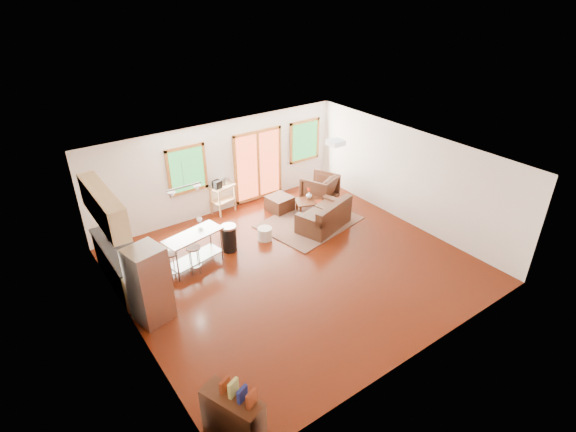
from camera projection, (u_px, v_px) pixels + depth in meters
floor at (295, 266)px, 10.55m from camera, size 7.50×7.00×0.02m
ceiling at (296, 162)px, 9.29m from camera, size 7.50×7.00×0.02m
back_wall at (220, 168)px, 12.42m from camera, size 7.50×0.02×2.60m
left_wall at (127, 277)px, 8.00m from camera, size 0.02×7.00×2.60m
right_wall at (410, 177)px, 11.85m from camera, size 0.02×7.00×2.60m
front_wall at (422, 301)px, 7.42m from camera, size 7.50×0.02×2.60m
window_left at (187, 170)px, 11.78m from camera, size 1.10×0.05×1.30m
french_doors at (258, 165)px, 13.10m from camera, size 1.60×0.05×2.10m
window_right at (305, 141)px, 13.77m from camera, size 1.10×0.05×1.30m
rug at (309, 222)px, 12.35m from camera, size 2.83×2.37×0.03m
loveseat at (325, 217)px, 11.96m from camera, size 1.68×1.25×0.80m
coffee_table at (312, 202)px, 12.73m from camera, size 1.09×0.89×0.38m
armchair at (320, 187)px, 13.28m from camera, size 1.15×1.11×0.92m
ottoman at (280, 203)px, 12.89m from camera, size 0.71×0.71×0.43m
pouf at (265, 234)px, 11.51m from camera, size 0.47×0.47×0.33m
vase at (309, 194)px, 12.74m from camera, size 0.20×0.21×0.31m
book at (316, 198)px, 12.44m from camera, size 0.21×0.10×0.29m
cabinets at (116, 248)px, 9.53m from camera, size 0.64×2.24×2.30m
refrigerator at (149, 285)px, 8.60m from camera, size 0.77×0.76×1.62m
island at (194, 245)px, 10.25m from camera, size 1.45×0.81×0.87m
cup at (200, 219)px, 10.44m from camera, size 0.14×0.11×0.13m
bar_stool_a at (171, 259)px, 9.86m from camera, size 0.38×0.38×0.70m
bar_stool_b at (194, 254)px, 10.07m from camera, size 0.38×0.38×0.69m
trash_can at (229, 238)px, 10.98m from camera, size 0.45×0.45×0.69m
kitchen_cart at (222, 190)px, 12.54m from camera, size 0.77×0.60×1.04m
bookshelf at (233, 416)px, 6.49m from camera, size 0.69×1.01×1.11m
ceiling_flush at (336, 143)px, 10.58m from camera, size 0.35×0.35×0.12m
pendant_light at (185, 191)px, 9.73m from camera, size 0.80×0.18×0.79m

